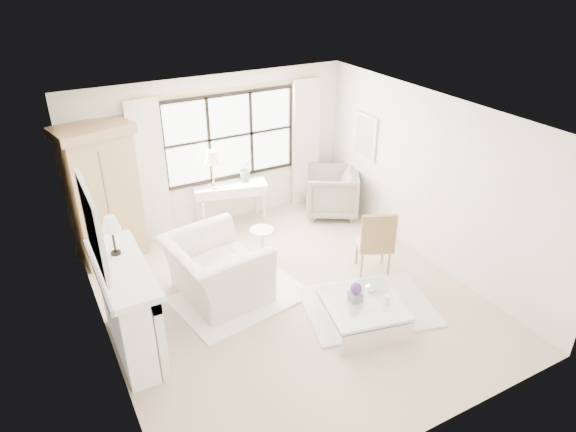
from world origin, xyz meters
The scene contains 32 objects.
floor centered at (0.00, 0.00, 0.00)m, with size 5.50×5.50×0.00m, color #C7AF94.
ceiling centered at (0.00, 0.00, 2.70)m, with size 5.50×5.50×0.00m, color white.
wall_back centered at (0.00, 2.75, 1.35)m, with size 5.00×5.00×0.00m, color white.
wall_front centered at (0.00, -2.75, 1.35)m, with size 5.00×5.00×0.00m, color white.
wall_left centered at (-2.50, 0.00, 1.35)m, with size 5.50×5.50×0.00m, color white.
wall_right centered at (2.50, 0.00, 1.35)m, with size 5.50×5.50×0.00m, color silver.
window_pane centered at (0.30, 2.73, 1.60)m, with size 2.40×0.02×1.50m, color white.
window_frame centered at (0.30, 2.72, 1.60)m, with size 2.50×0.04×1.50m, color black, non-canonical shape.
curtain_rod centered at (0.30, 2.67, 2.47)m, with size 0.04×0.04×3.30m, color #AD873C.
curtain_left centered at (-1.20, 2.65, 1.24)m, with size 0.55×0.10×2.47m, color silver.
curtain_right centered at (1.80, 2.65, 1.24)m, with size 0.55×0.10×2.47m, color silver.
fireplace centered at (-2.27, 0.00, 0.65)m, with size 0.58×1.66×1.26m.
mirror_frame centered at (-2.47, 0.00, 1.84)m, with size 0.05×1.15×0.95m, color silver.
mirror_glass centered at (-2.44, 0.00, 1.84)m, with size 0.02×1.00×0.80m, color #B6BAC2.
art_frame centered at (2.47, 1.70, 1.55)m, with size 0.04×0.62×0.82m, color silver.
art_canvas centered at (2.45, 1.70, 1.55)m, with size 0.01×0.52×0.72m, color #C0AA95.
mantel_lamp centered at (-2.24, 0.29, 1.65)m, with size 0.22×0.22×0.51m.
armoire centered at (-2.01, 2.41, 1.14)m, with size 1.24×0.92×2.24m.
console_table centered at (0.15, 2.50, 0.40)m, with size 1.37×0.76×0.80m.
console_lamp centered at (-0.15, 2.50, 1.36)m, with size 0.28×0.28×0.69m.
orchid_plant centered at (0.47, 2.52, 1.02)m, with size 0.25×0.20×0.45m, color #526A46.
side_table centered at (0.15, 1.21, 0.33)m, with size 0.40×0.40×0.51m.
rug_left centered at (-0.64, 0.34, 0.02)m, with size 1.80×1.27×0.03m, color white.
rug_right centered at (0.87, -0.73, 0.02)m, with size 1.78×1.34×0.03m, color silver.
club_armchair centered at (-0.90, 0.57, 0.45)m, with size 1.39×1.21×0.90m, color silver.
wingback_chair centered at (2.00, 2.00, 0.44)m, with size 0.94×0.96×0.88m, color gray.
french_chair centered at (1.48, -0.01, 0.31)m, with size 0.64×0.64×1.08m.
coffee_table centered at (0.56, -1.01, 0.18)m, with size 1.19×1.19×0.38m.
planter_box centered at (0.49, -0.92, 0.44)m, with size 0.16×0.16×0.12m, color slate.
planter_flowers centered at (0.49, -0.92, 0.58)m, with size 0.15×0.15×0.15m, color #512B6C.
pillar_candle centered at (0.82, -1.16, 0.44)m, with size 0.09×0.09×0.12m, color white.
coffee_vase centered at (0.79, -0.85, 0.46)m, with size 0.14×0.14×0.15m, color white.
Camera 1 is at (-2.94, -5.35, 4.55)m, focal length 32.00 mm.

